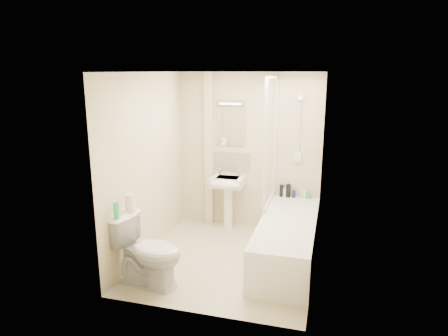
# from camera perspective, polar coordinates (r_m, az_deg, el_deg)

# --- Properties ---
(floor) EXTENTS (2.50, 2.50, 0.00)m
(floor) POSITION_cam_1_polar(r_m,az_deg,el_deg) (5.39, 0.54, -12.87)
(floor) COLOR beige
(floor) RESTS_ON ground
(wall_back) EXTENTS (2.20, 0.02, 2.40)m
(wall_back) POSITION_cam_1_polar(r_m,az_deg,el_deg) (6.16, 3.58, 2.34)
(wall_back) COLOR beige
(wall_back) RESTS_ON ground
(wall_left) EXTENTS (0.02, 2.50, 2.40)m
(wall_left) POSITION_cam_1_polar(r_m,az_deg,el_deg) (5.35, -10.88, 0.37)
(wall_left) COLOR beige
(wall_left) RESTS_ON ground
(wall_right) EXTENTS (0.02, 2.50, 2.40)m
(wall_right) POSITION_cam_1_polar(r_m,az_deg,el_deg) (4.82, 13.33, -1.25)
(wall_right) COLOR beige
(wall_right) RESTS_ON ground
(ceiling) EXTENTS (2.20, 2.50, 0.02)m
(ceiling) POSITION_cam_1_polar(r_m,az_deg,el_deg) (4.82, 0.61, 13.57)
(ceiling) COLOR white
(ceiling) RESTS_ON wall_back
(tile_back) EXTENTS (0.70, 0.01, 1.75)m
(tile_back) POSITION_cam_1_polar(r_m,az_deg,el_deg) (6.00, 10.63, 4.01)
(tile_back) COLOR beige
(tile_back) RESTS_ON wall_back
(tile_right) EXTENTS (0.01, 2.10, 1.75)m
(tile_right) POSITION_cam_1_polar(r_m,az_deg,el_deg) (4.96, 13.43, 1.85)
(tile_right) COLOR beige
(tile_right) RESTS_ON wall_right
(pipe_boxing) EXTENTS (0.12, 0.12, 2.40)m
(pipe_boxing) POSITION_cam_1_polar(r_m,az_deg,el_deg) (6.26, -2.11, 2.54)
(pipe_boxing) COLOR beige
(pipe_boxing) RESTS_ON ground
(splashback) EXTENTS (0.60, 0.02, 0.30)m
(splashback) POSITION_cam_1_polar(r_m,az_deg,el_deg) (6.25, 0.99, 0.94)
(splashback) COLOR beige
(splashback) RESTS_ON wall_back
(mirror) EXTENTS (0.46, 0.01, 0.60)m
(mirror) POSITION_cam_1_polar(r_m,az_deg,el_deg) (6.15, 1.01, 5.94)
(mirror) COLOR white
(mirror) RESTS_ON wall_back
(strip_light) EXTENTS (0.42, 0.07, 0.07)m
(strip_light) POSITION_cam_1_polar(r_m,az_deg,el_deg) (6.08, 0.97, 9.36)
(strip_light) COLOR silver
(strip_light) RESTS_ON wall_back
(bathtub) EXTENTS (0.70, 2.10, 0.55)m
(bathtub) POSITION_cam_1_polar(r_m,az_deg,el_deg) (5.33, 9.06, -9.97)
(bathtub) COLOR white
(bathtub) RESTS_ON ground
(shower_screen) EXTENTS (0.04, 0.92, 1.80)m
(shower_screen) POSITION_cam_1_polar(r_m,az_deg,el_deg) (5.60, 6.66, 3.74)
(shower_screen) COLOR white
(shower_screen) RESTS_ON bathtub
(shower_fixture) EXTENTS (0.10, 0.16, 0.99)m
(shower_fixture) POSITION_cam_1_polar(r_m,az_deg,el_deg) (5.94, 10.62, 5.09)
(shower_fixture) COLOR white
(shower_fixture) RESTS_ON wall_back
(pedestal_sink) EXTENTS (0.49, 0.46, 0.94)m
(pedestal_sink) POSITION_cam_1_polar(r_m,az_deg,el_deg) (6.13, 0.45, -2.89)
(pedestal_sink) COLOR white
(pedestal_sink) RESTS_ON ground
(bottle_black_a) EXTENTS (0.06, 0.06, 0.19)m
(bottle_black_a) POSITION_cam_1_polar(r_m,az_deg,el_deg) (6.12, 8.23, -3.22)
(bottle_black_a) COLOR black
(bottle_black_a) RESTS_ON bathtub
(bottle_white_a) EXTENTS (0.06, 0.06, 0.14)m
(bottle_white_a) POSITION_cam_1_polar(r_m,az_deg,el_deg) (6.12, 8.64, -3.46)
(bottle_white_a) COLOR silver
(bottle_white_a) RESTS_ON bathtub
(bottle_black_b) EXTENTS (0.07, 0.07, 0.20)m
(bottle_black_b) POSITION_cam_1_polar(r_m,az_deg,el_deg) (6.11, 9.17, -3.21)
(bottle_black_b) COLOR black
(bottle_black_b) RESTS_ON bathtub
(bottle_blue) EXTENTS (0.05, 0.05, 0.11)m
(bottle_blue) POSITION_cam_1_polar(r_m,az_deg,el_deg) (6.11, 9.95, -3.67)
(bottle_blue) COLOR navy
(bottle_blue) RESTS_ON bathtub
(bottle_cream) EXTENTS (0.06, 0.06, 0.15)m
(bottle_cream) POSITION_cam_1_polar(r_m,az_deg,el_deg) (6.10, 11.01, -3.60)
(bottle_cream) COLOR beige
(bottle_cream) RESTS_ON bathtub
(bottle_white_b) EXTENTS (0.05, 0.05, 0.14)m
(bottle_white_b) POSITION_cam_1_polar(r_m,az_deg,el_deg) (6.10, 11.45, -3.65)
(bottle_white_b) COLOR white
(bottle_white_b) RESTS_ON bathtub
(bottle_green) EXTENTS (0.06, 0.06, 0.09)m
(bottle_green) POSITION_cam_1_polar(r_m,az_deg,el_deg) (6.10, 12.02, -3.91)
(bottle_green) COLOR green
(bottle_green) RESTS_ON bathtub
(toilet) EXTENTS (0.69, 0.94, 0.84)m
(toilet) POSITION_cam_1_polar(r_m,az_deg,el_deg) (4.73, -10.84, -11.52)
(toilet) COLOR white
(toilet) RESTS_ON ground
(toilet_roll_lower) EXTENTS (0.12, 0.12, 0.11)m
(toilet_roll_lower) POSITION_cam_1_polar(r_m,az_deg,el_deg) (4.75, -13.24, -5.39)
(toilet_roll_lower) COLOR white
(toilet_roll_lower) RESTS_ON toilet
(toilet_roll_upper) EXTENTS (0.11, 0.11, 0.11)m
(toilet_roll_upper) POSITION_cam_1_polar(r_m,az_deg,el_deg) (4.69, -13.31, -4.27)
(toilet_roll_upper) COLOR white
(toilet_roll_upper) RESTS_ON toilet_roll_lower
(green_bottle) EXTENTS (0.06, 0.06, 0.18)m
(green_bottle) POSITION_cam_1_polar(r_m,az_deg,el_deg) (4.56, -15.13, -5.84)
(green_bottle) COLOR #28C45F
(green_bottle) RESTS_ON toilet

